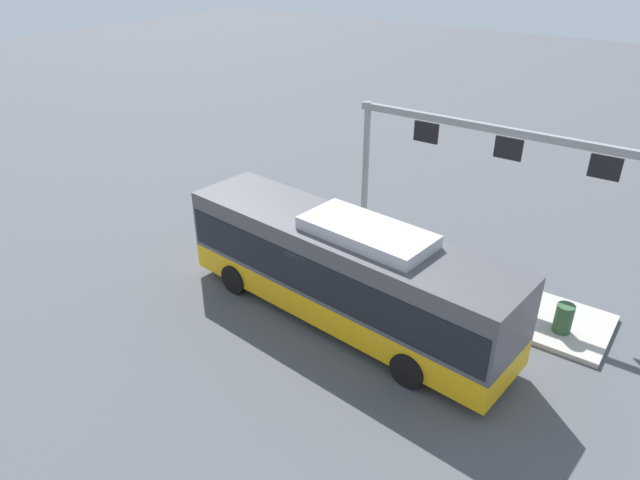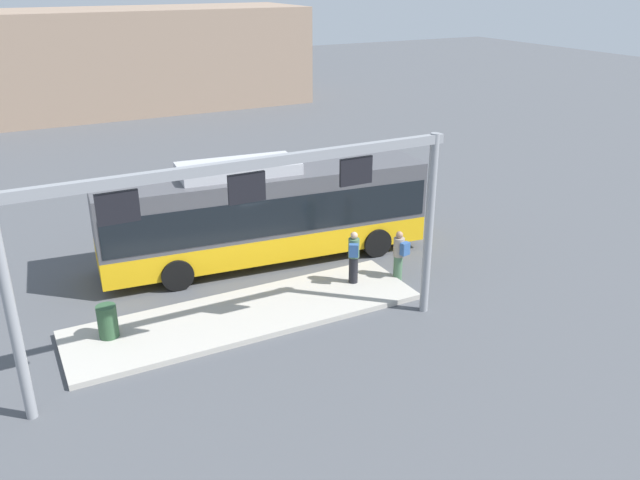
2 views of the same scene
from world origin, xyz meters
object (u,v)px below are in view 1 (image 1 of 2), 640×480
bus_main (343,268)px  person_boarding (327,225)px  person_waiting_near (357,235)px  trash_bin (564,318)px

bus_main → person_boarding: size_ratio=6.59×
person_boarding → person_waiting_near: bearing=67.9°
bus_main → trash_bin: size_ratio=12.24×
bus_main → trash_bin: bearing=-146.6°
person_boarding → person_waiting_near: person_waiting_near is taller
person_waiting_near → trash_bin: (-7.32, 0.20, -0.44)m
person_boarding → trash_bin: 8.83m
person_waiting_near → trash_bin: person_waiting_near is taller
bus_main → trash_bin: (-5.76, -3.04, -1.20)m
bus_main → person_waiting_near: 3.68m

